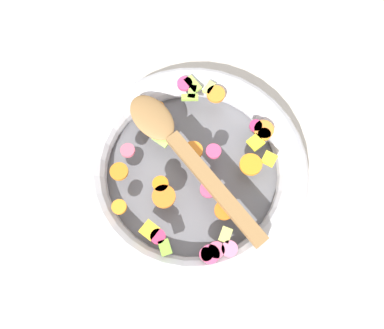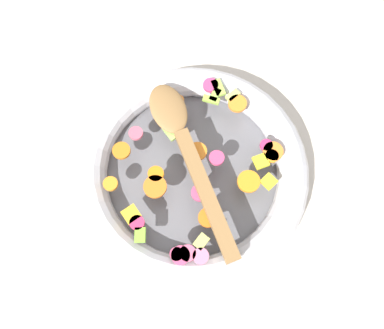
{
  "view_description": "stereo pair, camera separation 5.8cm",
  "coord_description": "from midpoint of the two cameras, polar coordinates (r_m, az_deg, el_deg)",
  "views": [
    {
      "loc": [
        0.14,
        -0.12,
        0.59
      ],
      "look_at": [
        0.0,
        0.0,
        0.05
      ],
      "focal_mm": 35.0,
      "sensor_mm": 36.0,
      "label": 1
    },
    {
      "loc": [
        0.17,
        -0.07,
        0.59
      ],
      "look_at": [
        0.0,
        0.0,
        0.05
      ],
      "focal_mm": 35.0,
      "sensor_mm": 36.0,
      "label": 2
    }
  ],
  "objects": [
    {
      "name": "wooden_spoon",
      "position": [
        0.57,
        1.93,
        2.29
      ],
      "size": [
        0.3,
        0.06,
        0.01
      ],
      "color": "olive",
      "rests_on": "chopped_vegetables"
    },
    {
      "name": "ground_plane",
      "position": [
        0.62,
        2.62,
        -1.89
      ],
      "size": [
        4.0,
        4.0,
        0.0
      ],
      "primitive_type": "plane",
      "color": "beige"
    },
    {
      "name": "skillet",
      "position": [
        0.6,
        2.71,
        -1.26
      ],
      "size": [
        0.37,
        0.37,
        0.05
      ],
      "color": "slate",
      "rests_on": "ground_plane"
    },
    {
      "name": "chopped_vegetables",
      "position": [
        0.57,
        3.82,
        -0.97
      ],
      "size": [
        0.28,
        0.28,
        0.01
      ],
      "color": "orange",
      "rests_on": "skillet"
    }
  ]
}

